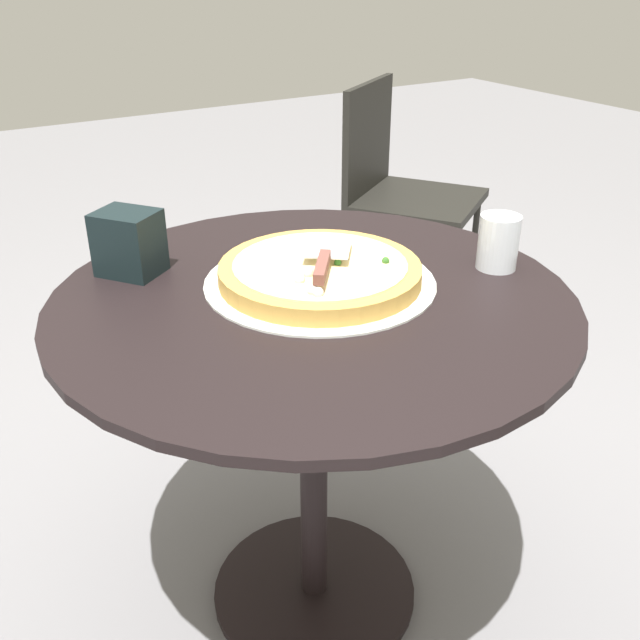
{
  "coord_description": "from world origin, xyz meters",
  "views": [
    {
      "loc": [
        0.57,
        0.95,
        1.24
      ],
      "look_at": [
        -0.04,
        -0.03,
        0.64
      ],
      "focal_mm": 40.39,
      "sensor_mm": 36.0,
      "label": 1
    }
  ],
  "objects_px": {
    "patio_table": "(313,374)",
    "pizza_server": "(324,257)",
    "pizza_on_tray": "(320,274)",
    "patio_chair_corner": "(398,182)",
    "drinking_cup": "(498,242)",
    "napkin_dispenser": "(129,243)"
  },
  "relations": [
    {
      "from": "patio_table",
      "to": "pizza_server",
      "type": "distance_m",
      "value": 0.22
    },
    {
      "from": "pizza_on_tray",
      "to": "pizza_server",
      "type": "height_order",
      "value": "pizza_server"
    },
    {
      "from": "pizza_on_tray",
      "to": "patio_chair_corner",
      "type": "xyz_separation_m",
      "value": [
        -0.98,
        -1.04,
        -0.25
      ]
    },
    {
      "from": "drinking_cup",
      "to": "napkin_dispenser",
      "type": "bearing_deg",
      "value": -29.64
    },
    {
      "from": "napkin_dispenser",
      "to": "patio_chair_corner",
      "type": "bearing_deg",
      "value": 86.84
    },
    {
      "from": "patio_table",
      "to": "napkin_dispenser",
      "type": "height_order",
      "value": "napkin_dispenser"
    },
    {
      "from": "napkin_dispenser",
      "to": "patio_chair_corner",
      "type": "distance_m",
      "value": 1.52
    },
    {
      "from": "napkin_dispenser",
      "to": "patio_chair_corner",
      "type": "xyz_separation_m",
      "value": [
        -1.24,
        -0.82,
        -0.29
      ]
    },
    {
      "from": "pizza_on_tray",
      "to": "pizza_server",
      "type": "bearing_deg",
      "value": 75.5
    },
    {
      "from": "patio_table",
      "to": "pizza_server",
      "type": "height_order",
      "value": "pizza_server"
    },
    {
      "from": "pizza_on_tray",
      "to": "patio_chair_corner",
      "type": "relative_size",
      "value": 0.5
    },
    {
      "from": "patio_table",
      "to": "pizza_on_tray",
      "type": "relative_size",
      "value": 2.2
    },
    {
      "from": "pizza_on_tray",
      "to": "patio_chair_corner",
      "type": "height_order",
      "value": "patio_chair_corner"
    },
    {
      "from": "pizza_on_tray",
      "to": "drinking_cup",
      "type": "xyz_separation_m",
      "value": [
        -0.31,
        0.11,
        0.03
      ]
    },
    {
      "from": "pizza_server",
      "to": "napkin_dispenser",
      "type": "xyz_separation_m",
      "value": [
        0.26,
        -0.24,
        -0.0
      ]
    },
    {
      "from": "napkin_dispenser",
      "to": "pizza_server",
      "type": "bearing_deg",
      "value": 10.43
    },
    {
      "from": "drinking_cup",
      "to": "patio_chair_corner",
      "type": "height_order",
      "value": "patio_chair_corner"
    },
    {
      "from": "patio_table",
      "to": "napkin_dispenser",
      "type": "distance_m",
      "value": 0.41
    },
    {
      "from": "patio_chair_corner",
      "to": "pizza_on_tray",
      "type": "bearing_deg",
      "value": 46.8
    },
    {
      "from": "patio_table",
      "to": "patio_chair_corner",
      "type": "relative_size",
      "value": 1.09
    },
    {
      "from": "patio_table",
      "to": "pizza_server",
      "type": "bearing_deg",
      "value": -162.13
    },
    {
      "from": "patio_table",
      "to": "napkin_dispenser",
      "type": "bearing_deg",
      "value": -47.41
    }
  ]
}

